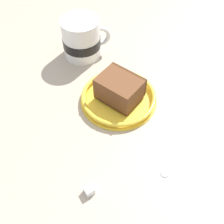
% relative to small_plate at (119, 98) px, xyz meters
% --- Properties ---
extents(ground_plane, '(1.34, 1.34, 0.04)m').
position_rel_small_plate_xyz_m(ground_plane, '(0.03, 0.05, -0.03)').
color(ground_plane, tan).
extents(small_plate, '(0.17, 0.17, 0.02)m').
position_rel_small_plate_xyz_m(small_plate, '(0.00, 0.00, 0.00)').
color(small_plate, yellow).
rests_on(small_plate, ground_plane).
extents(cake_slice, '(0.09, 0.07, 0.05)m').
position_rel_small_plate_xyz_m(cake_slice, '(0.00, -0.00, 0.03)').
color(cake_slice, '#472814').
rests_on(cake_slice, small_plate).
extents(tea_mug, '(0.10, 0.11, 0.10)m').
position_rel_small_plate_xyz_m(tea_mug, '(0.17, -0.07, 0.04)').
color(tea_mug, white).
rests_on(tea_mug, ground_plane).
extents(teaspoon, '(0.02, 0.14, 0.01)m').
position_rel_small_plate_xyz_m(teaspoon, '(-0.18, 0.06, -0.01)').
color(teaspoon, silver).
rests_on(teaspoon, ground_plane).
extents(sugar_cube, '(0.02, 0.02, 0.02)m').
position_rel_small_plate_xyz_m(sugar_cube, '(-0.09, 0.21, -0.00)').
color(sugar_cube, white).
rests_on(sugar_cube, ground_plane).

